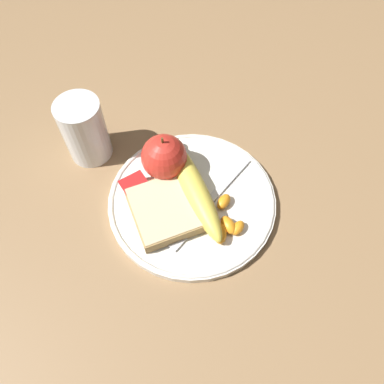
% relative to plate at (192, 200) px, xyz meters
% --- Properties ---
extents(ground_plane, '(3.00, 3.00, 0.00)m').
position_rel_plate_xyz_m(ground_plane, '(0.00, 0.00, -0.01)').
color(ground_plane, olive).
extents(plate, '(0.26, 0.26, 0.01)m').
position_rel_plate_xyz_m(plate, '(0.00, 0.00, 0.00)').
color(plate, silver).
rests_on(plate, ground_plane).
extents(juice_glass, '(0.07, 0.07, 0.11)m').
position_rel_plate_xyz_m(juice_glass, '(0.18, 0.09, 0.04)').
color(juice_glass, silver).
rests_on(juice_glass, ground_plane).
extents(apple, '(0.07, 0.07, 0.08)m').
position_rel_plate_xyz_m(apple, '(0.07, 0.01, 0.04)').
color(apple, red).
rests_on(apple, plate).
extents(banana, '(0.20, 0.07, 0.04)m').
position_rel_plate_xyz_m(banana, '(0.01, -0.01, 0.02)').
color(banana, '#E0CC4C').
rests_on(banana, plate).
extents(bread_slice, '(0.12, 0.11, 0.02)m').
position_rel_plate_xyz_m(bread_slice, '(-0.00, 0.05, 0.02)').
color(bread_slice, '#AB8751').
rests_on(bread_slice, plate).
extents(fork, '(0.08, 0.19, 0.00)m').
position_rel_plate_xyz_m(fork, '(-0.02, -0.00, 0.01)').
color(fork, silver).
rests_on(fork, plate).
extents(jam_packet, '(0.05, 0.04, 0.02)m').
position_rel_plate_xyz_m(jam_packet, '(0.05, 0.07, 0.01)').
color(jam_packet, silver).
rests_on(jam_packet, plate).
extents(orange_segment_0, '(0.02, 0.03, 0.01)m').
position_rel_plate_xyz_m(orange_segment_0, '(-0.08, -0.03, 0.01)').
color(orange_segment_0, orange).
rests_on(orange_segment_0, plate).
extents(orange_segment_1, '(0.04, 0.04, 0.02)m').
position_rel_plate_xyz_m(orange_segment_1, '(-0.05, 0.00, 0.01)').
color(orange_segment_1, orange).
rests_on(orange_segment_1, plate).
extents(orange_segment_2, '(0.04, 0.03, 0.02)m').
position_rel_plate_xyz_m(orange_segment_2, '(-0.07, -0.00, 0.01)').
color(orange_segment_2, orange).
rests_on(orange_segment_2, plate).
extents(orange_segment_3, '(0.02, 0.03, 0.02)m').
position_rel_plate_xyz_m(orange_segment_3, '(-0.03, -0.00, 0.01)').
color(orange_segment_3, orange).
rests_on(orange_segment_3, plate).
extents(orange_segment_4, '(0.03, 0.03, 0.02)m').
position_rel_plate_xyz_m(orange_segment_4, '(-0.03, -0.03, 0.01)').
color(orange_segment_4, orange).
rests_on(orange_segment_4, plate).
extents(orange_segment_5, '(0.03, 0.02, 0.02)m').
position_rel_plate_xyz_m(orange_segment_5, '(-0.07, -0.02, 0.01)').
color(orange_segment_5, orange).
rests_on(orange_segment_5, plate).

